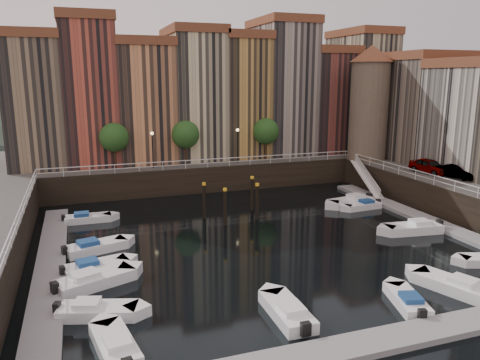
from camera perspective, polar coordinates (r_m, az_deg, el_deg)
name	(u,v)px	position (r m, az deg, el deg)	size (l,w,h in m)	color
ground	(259,237)	(39.47, 2.31, -6.94)	(200.00, 200.00, 0.00)	black
quay_far	(188,165)	(63.22, -6.32, 1.83)	(80.00, 20.00, 3.00)	black
dock_left	(51,264)	(36.10, -22.09, -9.49)	(2.00, 28.00, 0.35)	gray
dock_right	(425,219)	(46.82, 21.64, -4.47)	(2.00, 28.00, 0.35)	gray
dock_near	(383,341)	(25.80, 17.00, -18.24)	(30.00, 2.00, 0.35)	gray
mountains	(130,94)	(145.52, -13.29, 10.13)	(145.00, 100.00, 18.00)	#2D382D
far_terrace	(216,94)	(60.59, -2.89, 10.43)	(48.70, 10.30, 17.50)	#836D53
corner_tower	(369,101)	(59.63, 15.48, 9.24)	(5.20, 5.20, 13.80)	#6B5B4C
promenade_trees	(191,134)	(54.63, -5.97, 5.56)	(21.20, 3.20, 5.20)	black
street_lamps	(196,141)	(53.83, -5.36, 4.73)	(10.36, 0.36, 4.18)	black
railings	(240,181)	(42.83, -0.03, -0.10)	(36.08, 34.04, 0.52)	white
gangway	(366,177)	(55.36, 15.13, 0.38)	(2.78, 8.32, 3.73)	white
mooring_pilings	(235,201)	(44.05, -0.61, -2.61)	(5.61, 4.26, 3.78)	black
boat_left_0	(96,311)	(28.25, -17.14, -14.99)	(4.70, 2.89, 1.05)	white
boat_left_1	(94,280)	(31.93, -17.42, -11.59)	(5.32, 3.60, 1.20)	white
boat_left_2	(95,267)	(34.12, -17.28, -10.09)	(4.67, 2.55, 1.05)	white
boat_left_3	(95,247)	(37.80, -17.28, -7.82)	(4.94, 2.98, 1.11)	white
boat_left_4	(87,218)	(45.55, -18.17, -4.45)	(4.36, 1.66, 1.00)	white
boat_right_2	(414,228)	(43.04, 20.45, -5.52)	(5.27, 2.52, 1.18)	white
boat_right_3	(363,206)	(49.13, 14.76, -3.03)	(4.21, 1.81, 0.95)	white
boat_right_4	(352,202)	(50.09, 13.45, -2.57)	(5.35, 2.70, 1.20)	white
boat_near_0	(115,346)	(24.83, -14.96, -18.93)	(2.35, 4.69, 1.05)	white
boat_near_1	(288,312)	(27.07, 5.83, -15.70)	(1.83, 4.82, 1.10)	white
boat_near_2	(407,301)	(29.87, 19.74, -13.68)	(2.53, 4.26, 0.96)	white
boat_near_3	(454,286)	(32.72, 24.68, -11.63)	(3.35, 5.14, 1.16)	white
car_a	(429,167)	(53.32, 22.08, 1.48)	(1.84, 4.58, 1.56)	gray
car_b	(457,173)	(51.78, 24.90, 0.82)	(1.45, 4.16, 1.37)	gray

